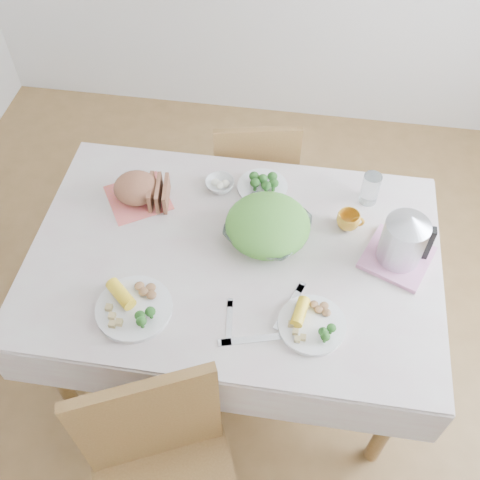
# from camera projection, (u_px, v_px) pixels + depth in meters

# --- Properties ---
(floor) EXTENTS (3.60, 3.60, 0.00)m
(floor) POSITION_uv_depth(u_px,v_px,m) (235.00, 351.00, 2.65)
(floor) COLOR olive
(floor) RESTS_ON ground
(dining_table) EXTENTS (1.40, 0.90, 0.75)m
(dining_table) POSITION_uv_depth(u_px,v_px,m) (235.00, 309.00, 2.36)
(dining_table) COLOR brown
(dining_table) RESTS_ON floor
(tablecloth) EXTENTS (1.50, 1.00, 0.01)m
(tablecloth) POSITION_uv_depth(u_px,v_px,m) (234.00, 254.00, 2.06)
(tablecloth) COLOR beige
(tablecloth) RESTS_ON dining_table
(chair_far) EXTENTS (0.46, 0.46, 0.87)m
(chair_far) POSITION_uv_depth(u_px,v_px,m) (254.00, 170.00, 2.75)
(chair_far) COLOR brown
(chair_far) RESTS_ON floor
(salad_bowl) EXTENTS (0.38, 0.38, 0.07)m
(salad_bowl) POSITION_uv_depth(u_px,v_px,m) (267.00, 230.00, 2.08)
(salad_bowl) COLOR white
(salad_bowl) RESTS_ON tablecloth
(dinner_plate_left) EXTENTS (0.35, 0.35, 0.02)m
(dinner_plate_left) POSITION_uv_depth(u_px,v_px,m) (134.00, 309.00, 1.90)
(dinner_plate_left) COLOR white
(dinner_plate_left) RESTS_ON tablecloth
(dinner_plate_right) EXTENTS (0.31, 0.31, 0.02)m
(dinner_plate_right) POSITION_uv_depth(u_px,v_px,m) (312.00, 325.00, 1.86)
(dinner_plate_right) COLOR white
(dinner_plate_right) RESTS_ON tablecloth
(broccoli_plate) EXTENTS (0.26, 0.26, 0.02)m
(broccoli_plate) POSITION_uv_depth(u_px,v_px,m) (262.00, 187.00, 2.25)
(broccoli_plate) COLOR beige
(broccoli_plate) RESTS_ON tablecloth
(napkin) EXTENTS (0.31, 0.31, 0.00)m
(napkin) POSITION_uv_depth(u_px,v_px,m) (138.00, 198.00, 2.23)
(napkin) COLOR #E2645A
(napkin) RESTS_ON tablecloth
(bread_loaf) EXTENTS (0.21, 0.21, 0.11)m
(bread_loaf) POSITION_uv_depth(u_px,v_px,m) (136.00, 188.00, 2.18)
(bread_loaf) COLOR brown
(bread_loaf) RESTS_ON napkin
(fruit_bowl) EXTENTS (0.13, 0.13, 0.04)m
(fruit_bowl) POSITION_uv_depth(u_px,v_px,m) (220.00, 184.00, 2.25)
(fruit_bowl) COLOR white
(fruit_bowl) RESTS_ON tablecloth
(yellow_mug) EXTENTS (0.09, 0.09, 0.07)m
(yellow_mug) POSITION_uv_depth(u_px,v_px,m) (348.00, 221.00, 2.11)
(yellow_mug) COLOR orange
(yellow_mug) RESTS_ON tablecloth
(glass_tumbler) EXTENTS (0.08, 0.08, 0.13)m
(glass_tumbler) POSITION_uv_depth(u_px,v_px,m) (370.00, 189.00, 2.17)
(glass_tumbler) COLOR white
(glass_tumbler) RESTS_ON tablecloth
(pink_tray) EXTENTS (0.29, 0.29, 0.02)m
(pink_tray) POSITION_uv_depth(u_px,v_px,m) (397.00, 258.00, 2.03)
(pink_tray) COLOR pink
(pink_tray) RESTS_ON tablecloth
(electric_kettle) EXTENTS (0.20, 0.20, 0.22)m
(electric_kettle) POSITION_uv_depth(u_px,v_px,m) (404.00, 238.00, 1.95)
(electric_kettle) COLOR #B2B5BA
(electric_kettle) RESTS_ON pink_tray
(fork_left) EXTENTS (0.04, 0.17, 0.00)m
(fork_left) POSITION_uv_depth(u_px,v_px,m) (229.00, 322.00, 1.88)
(fork_left) COLOR silver
(fork_left) RESTS_ON tablecloth
(fork_right) EXTENTS (0.09, 0.20, 0.00)m
(fork_right) POSITION_uv_depth(u_px,v_px,m) (289.00, 307.00, 1.91)
(fork_right) COLOR silver
(fork_right) RESTS_ON tablecloth
(knife) EXTENTS (0.21, 0.08, 0.00)m
(knife) POSITION_uv_depth(u_px,v_px,m) (254.00, 339.00, 1.83)
(knife) COLOR silver
(knife) RESTS_ON tablecloth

